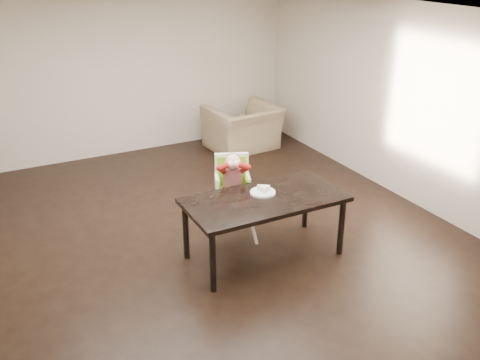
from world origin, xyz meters
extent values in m
plane|color=black|center=(0.00, 0.00, 0.00)|extent=(7.00, 7.00, 0.00)
cube|color=beige|center=(0.00, 3.50, 1.35)|extent=(6.00, 0.02, 2.70)
cube|color=beige|center=(0.00, -3.50, 1.35)|extent=(6.00, 0.02, 2.70)
cube|color=beige|center=(3.00, 0.00, 1.35)|extent=(0.02, 7.00, 2.70)
cube|color=white|center=(0.00, 0.00, 2.70)|extent=(6.00, 7.00, 0.02)
cube|color=black|center=(0.42, -0.61, 0.72)|extent=(1.80, 0.90, 0.05)
cylinder|color=black|center=(-0.40, -0.98, 0.35)|extent=(0.07, 0.07, 0.70)
cylinder|color=black|center=(1.24, -0.98, 0.35)|extent=(0.07, 0.07, 0.70)
cylinder|color=black|center=(-0.40, -0.24, 0.35)|extent=(0.07, 0.07, 0.70)
cylinder|color=black|center=(1.24, -0.24, 0.35)|extent=(0.07, 0.07, 0.70)
cylinder|color=white|center=(0.06, -0.11, 0.29)|extent=(0.05, 0.05, 0.58)
cylinder|color=white|center=(0.44, -0.27, 0.29)|extent=(0.05, 0.05, 0.58)
cylinder|color=white|center=(0.21, 0.27, 0.29)|extent=(0.05, 0.05, 0.58)
cylinder|color=white|center=(0.60, 0.12, 0.29)|extent=(0.05, 0.05, 0.58)
cube|color=white|center=(0.33, 0.00, 0.58)|extent=(0.52, 0.50, 0.05)
cube|color=#8ED91B|center=(0.33, 0.00, 0.61)|extent=(0.42, 0.41, 0.03)
cube|color=white|center=(0.39, 0.15, 0.81)|extent=(0.40, 0.20, 0.43)
cube|color=#8ED91B|center=(0.38, 0.12, 0.80)|extent=(0.33, 0.15, 0.39)
cube|color=black|center=(0.29, 0.07, 0.80)|extent=(0.10, 0.18, 0.02)
cube|color=black|center=(0.41, 0.02, 0.80)|extent=(0.10, 0.18, 0.02)
cylinder|color=#9E1712|center=(0.33, 0.00, 0.77)|extent=(0.31, 0.31, 0.28)
sphere|color=beige|center=(0.32, -0.02, 0.99)|extent=(0.24, 0.24, 0.19)
ellipsoid|color=brown|center=(0.33, 0.01, 1.02)|extent=(0.24, 0.24, 0.14)
sphere|color=beige|center=(0.25, -0.10, 1.00)|extent=(0.11, 0.11, 0.08)
sphere|color=beige|center=(0.32, -0.12, 1.00)|extent=(0.11, 0.11, 0.08)
cylinder|color=white|center=(0.46, -0.51, 0.76)|extent=(0.31, 0.31, 0.02)
torus|color=white|center=(0.46, -0.51, 0.77)|extent=(0.31, 0.31, 0.01)
imported|color=#978260|center=(1.89, 2.70, 0.52)|extent=(1.25, 0.88, 1.04)
camera|label=1|loc=(-2.31, -5.28, 3.34)|focal=40.00mm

